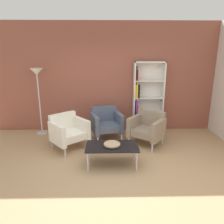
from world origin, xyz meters
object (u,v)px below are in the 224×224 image
coffee_table_low (112,147)px  armchair_corner_red (106,122)px  armchair_by_bookshelf (68,131)px  bookshelf_tall (145,99)px  armchair_near_window (148,128)px  decorative_bowl (112,144)px  floor_lamp_torchiere (37,80)px

coffee_table_low → armchair_corner_red: armchair_corner_red is taller
coffee_table_low → armchair_by_bookshelf: size_ratio=1.05×
bookshelf_tall → armchair_near_window: (-0.08, -0.89, -0.51)m
coffee_table_low → armchair_corner_red: bearing=95.0°
armchair_by_bookshelf → armchair_corner_red: bearing=-6.6°
armchair_corner_red → decorative_bowl: bearing=-100.3°
bookshelf_tall → armchair_corner_red: bookshelf_tall is taller
armchair_by_bookshelf → armchair_near_window: same height
coffee_table_low → decorative_bowl: 0.07m
bookshelf_tall → coffee_table_low: size_ratio=1.90×
coffee_table_low → decorative_bowl: (-0.00, 0.00, 0.07)m
floor_lamp_torchiere → armchair_near_window: bearing=-15.5°
armchair_by_bookshelf → floor_lamp_torchiere: size_ratio=0.55×
armchair_by_bookshelf → armchair_near_window: bearing=-35.0°
decorative_bowl → armchair_corner_red: bearing=95.0°
bookshelf_tall → coffee_table_low: (-0.94, -1.85, -0.55)m
armchair_corner_red → floor_lamp_torchiere: floor_lamp_torchiere is taller
armchair_corner_red → floor_lamp_torchiere: size_ratio=0.49×
bookshelf_tall → armchair_by_bookshelf: 2.25m
decorative_bowl → armchair_corner_red: size_ratio=0.37×
coffee_table_low → decorative_bowl: bearing=91.8°
floor_lamp_torchiere → coffee_table_low: bearing=-42.6°
coffee_table_low → bookshelf_tall: bearing=63.1°
armchair_corner_red → armchair_near_window: bearing=-37.6°
armchair_by_bookshelf → armchair_near_window: size_ratio=1.00×
coffee_table_low → floor_lamp_torchiere: size_ratio=0.57×
armchair_by_bookshelf → decorative_bowl: bearing=-79.3°
decorative_bowl → floor_lamp_torchiere: 2.72m
decorative_bowl → armchair_near_window: (0.86, 0.96, -0.02)m
bookshelf_tall → armchair_near_window: size_ratio=2.01×
decorative_bowl → floor_lamp_torchiere: (-1.86, 1.71, 1.01)m
decorative_bowl → bookshelf_tall: bearing=63.1°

